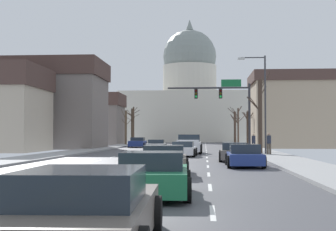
% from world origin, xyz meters
% --- Properties ---
extents(ground, '(20.00, 180.00, 0.20)m').
position_xyz_m(ground, '(0.00, -0.00, 0.02)').
color(ground, '#48484D').
extents(signal_gantry, '(7.91, 0.41, 6.80)m').
position_xyz_m(signal_gantry, '(5.39, 13.07, 4.97)').
color(signal_gantry, '#28282D').
rests_on(signal_gantry, ground).
extents(street_lamp_right, '(2.25, 0.24, 7.89)m').
position_xyz_m(street_lamp_right, '(7.91, 5.56, 4.81)').
color(street_lamp_right, '#333338').
rests_on(street_lamp_right, ground).
extents(capitol_building, '(29.65, 19.70, 27.71)m').
position_xyz_m(capitol_building, '(0.00, 78.33, 9.00)').
color(capitol_building, beige).
rests_on(capitol_building, ground).
extents(pickup_truck_near_00, '(2.35, 5.50, 1.67)m').
position_xyz_m(pickup_truck_near_00, '(1.95, 9.63, 0.75)').
color(pickup_truck_near_00, silver).
rests_on(pickup_truck_near_00, ground).
extents(sedan_near_01, '(2.06, 4.52, 1.14)m').
position_xyz_m(sedan_near_01, '(1.72, 3.40, 0.54)').
color(sedan_near_01, silver).
rests_on(sedan_near_01, ground).
extents(sedan_near_02, '(2.08, 4.74, 1.17)m').
position_xyz_m(sedan_near_02, '(5.22, -2.91, 0.56)').
color(sedan_near_02, '#6B6056').
rests_on(sedan_near_02, ground).
extents(sedan_near_03, '(1.95, 4.59, 1.19)m').
position_xyz_m(sedan_near_03, '(5.42, -8.44, 0.55)').
color(sedan_near_03, navy).
rests_on(sedan_near_03, ground).
extents(sedan_near_04, '(2.18, 4.76, 1.25)m').
position_xyz_m(sedan_near_04, '(1.64, -14.03, 0.59)').
color(sedan_near_04, '#6B6056').
rests_on(sedan_near_04, ground).
extents(sedan_near_05, '(2.20, 4.34, 1.23)m').
position_xyz_m(sedan_near_05, '(1.91, -21.36, 0.57)').
color(sedan_near_05, '#1E7247').
rests_on(sedan_near_05, ground).
extents(sedan_near_06, '(2.14, 4.73, 1.22)m').
position_xyz_m(sedan_near_06, '(1.62, -27.97, 0.57)').
color(sedan_near_06, '#6B6056').
rests_on(sedan_near_06, ground).
extents(sedan_oncoming_00, '(2.20, 4.27, 1.13)m').
position_xyz_m(sedan_oncoming_00, '(-1.81, 18.23, 0.53)').
color(sedan_oncoming_00, silver).
rests_on(sedan_oncoming_00, ground).
extents(sedan_oncoming_01, '(2.13, 4.47, 1.29)m').
position_xyz_m(sedan_oncoming_01, '(-5.29, 29.28, 0.60)').
color(sedan_oncoming_01, navy).
rests_on(sedan_oncoming_01, ground).
extents(flank_building_00, '(13.71, 9.68, 10.41)m').
position_xyz_m(flank_building_00, '(-15.49, 23.44, 5.27)').
color(flank_building_00, slate).
rests_on(flank_building_00, ground).
extents(flank_building_02, '(13.81, 8.34, 8.24)m').
position_xyz_m(flank_building_02, '(-16.82, 45.57, 4.18)').
color(flank_building_02, slate).
rests_on(flank_building_02, ground).
extents(flank_building_03, '(13.31, 9.80, 9.30)m').
position_xyz_m(flank_building_03, '(15.80, 28.80, 4.69)').
color(flank_building_03, tan).
rests_on(flank_building_03, ground).
extents(bare_tree_00, '(2.18, 2.04, 6.11)m').
position_xyz_m(bare_tree_00, '(8.37, 49.02, 2.95)').
color(bare_tree_00, '#423328').
rests_on(bare_tree_00, ground).
extents(bare_tree_01, '(2.78, 1.88, 6.31)m').
position_xyz_m(bare_tree_01, '(-9.05, 51.68, 3.59)').
color(bare_tree_01, '#423328').
rests_on(bare_tree_01, ground).
extents(bare_tree_02, '(2.40, 2.93, 5.79)m').
position_xyz_m(bare_tree_02, '(8.34, 40.91, 3.21)').
color(bare_tree_02, '#423328').
rests_on(bare_tree_02, ground).
extents(bare_tree_03, '(2.36, 1.32, 5.99)m').
position_xyz_m(bare_tree_03, '(-8.51, 46.57, 3.11)').
color(bare_tree_03, '#4C3D2D').
rests_on(bare_tree_03, ground).
extents(bare_tree_04, '(1.80, 2.09, 6.59)m').
position_xyz_m(bare_tree_04, '(7.89, 6.55, 3.34)').
color(bare_tree_04, '#423328').
rests_on(bare_tree_04, ground).
extents(bare_tree_05, '(1.44, 1.68, 5.38)m').
position_xyz_m(bare_tree_05, '(-8.65, 40.82, 2.78)').
color(bare_tree_05, '#4C3D2D').
rests_on(bare_tree_05, ground).
extents(bare_tree_06, '(1.52, 2.44, 4.59)m').
position_xyz_m(bare_tree_06, '(8.78, 28.64, 2.53)').
color(bare_tree_06, '#423328').
rests_on(bare_tree_06, ground).
extents(pedestrian_00, '(0.35, 0.34, 1.65)m').
position_xyz_m(pedestrian_00, '(7.67, 9.93, 1.05)').
color(pedestrian_00, '#33333D').
rests_on(pedestrian_00, ground).
extents(pedestrian_01, '(0.35, 0.34, 1.68)m').
position_xyz_m(pedestrian_01, '(8.33, 4.48, 1.08)').
color(pedestrian_01, '#4C4238').
rests_on(pedestrian_01, ground).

